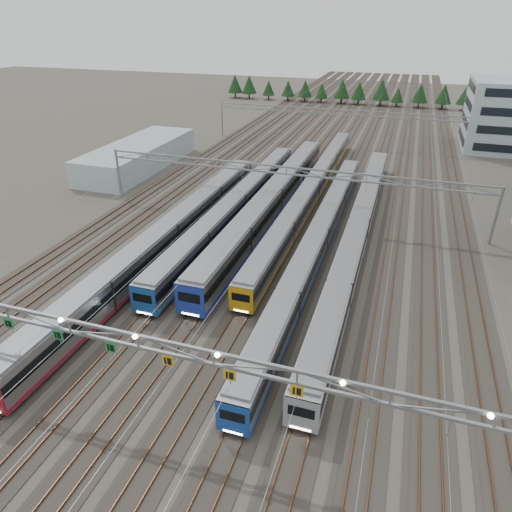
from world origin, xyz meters
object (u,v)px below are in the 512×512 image
(train_c, at_px, (272,200))
(gantry_mid, at_px, (286,177))
(gantry_far, at_px, (337,116))
(train_b, at_px, (237,205))
(gantry_near, at_px, (137,345))
(train_a, at_px, (168,236))
(train_d, at_px, (312,189))
(west_shed, at_px, (139,155))
(train_e, at_px, (318,239))
(train_f, at_px, (358,230))

(train_c, bearing_deg, gantry_mid, -15.97)
(train_c, relative_size, gantry_far, 1.02)
(train_b, relative_size, gantry_near, 0.95)
(train_a, xyz_separation_m, gantry_near, (11.20, -25.00, 4.89))
(train_a, relative_size, train_d, 0.85)
(west_shed, bearing_deg, gantry_far, 41.00)
(gantry_near, relative_size, west_shed, 1.88)
(train_c, relative_size, train_d, 0.85)
(gantry_mid, bearing_deg, west_shed, 155.30)
(gantry_near, xyz_separation_m, west_shed, (-33.81, 55.69, -4.76))
(train_b, distance_m, gantry_mid, 8.34)
(train_d, height_order, gantry_far, gantry_far)
(train_e, height_order, west_shed, west_shed)
(train_a, distance_m, train_b, 13.54)
(train_c, xyz_separation_m, west_shed, (-31.61, 14.93, 0.02))
(train_b, xyz_separation_m, gantry_mid, (6.75, 2.35, 4.29))
(train_d, bearing_deg, train_a, -120.25)
(train_a, bearing_deg, train_d, 59.75)
(train_b, relative_size, west_shed, 1.78)
(train_a, relative_size, west_shed, 1.91)
(train_f, relative_size, west_shed, 2.20)
(train_a, bearing_deg, train_f, 23.78)
(train_c, relative_size, gantry_near, 1.02)
(train_b, distance_m, gantry_near, 38.69)
(gantry_mid, distance_m, gantry_far, 45.00)
(gantry_far, bearing_deg, train_a, -100.60)
(train_a, bearing_deg, train_b, 70.59)
(train_f, relative_size, gantry_mid, 1.17)
(train_c, xyz_separation_m, gantry_far, (2.25, 44.36, 4.07))
(gantry_mid, bearing_deg, train_e, -54.22)
(train_f, bearing_deg, train_e, -137.22)
(west_shed, bearing_deg, train_e, -31.56)
(train_b, bearing_deg, train_a, -109.41)
(west_shed, bearing_deg, gantry_mid, -24.70)
(gantry_far, relative_size, west_shed, 1.88)
(gantry_mid, bearing_deg, train_b, -160.83)
(train_b, height_order, west_shed, west_shed)
(train_e, bearing_deg, gantry_mid, 125.78)
(train_a, distance_m, train_d, 26.80)
(train_f, xyz_separation_m, gantry_near, (-11.30, -34.92, 5.10))
(west_shed, bearing_deg, train_a, -53.62)
(train_d, bearing_deg, train_e, -75.50)
(train_d, bearing_deg, train_c, -121.33)
(train_b, height_order, gantry_near, gantry_near)
(train_c, distance_m, gantry_far, 44.60)
(train_e, relative_size, gantry_near, 1.09)
(train_a, bearing_deg, train_c, 60.27)
(train_a, xyz_separation_m, train_e, (18.00, 5.75, -0.27))
(train_c, height_order, west_shed, west_shed)
(train_a, relative_size, train_f, 0.87)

